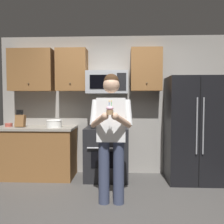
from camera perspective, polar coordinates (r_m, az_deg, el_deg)
The scene contains 12 objects.
ground_plane at distance 3.22m, azimuth -0.12°, elevation -23.13°, with size 6.00×6.00×0.00m, color #474442.
wall_back at distance 4.64m, azimuth 0.94°, elevation 1.59°, with size 4.40×0.10×2.60m, color gray.
oven_range at distance 4.36m, azimuth -1.23°, elevation -9.63°, with size 0.76×0.70×0.93m.
microwave at distance 4.38m, azimuth -1.14°, elevation 6.99°, with size 0.74×0.41×0.40m.
refrigerator at distance 4.41m, azimuth 18.62°, elevation -3.88°, with size 0.90×0.75×1.80m.
cabinet_row_upper at distance 4.53m, azimuth -8.48°, elevation 9.75°, with size 2.78×0.36×0.76m.
counter_left at distance 4.66m, azimuth -17.59°, elevation -8.96°, with size 1.44×0.66×0.92m.
knife_block at distance 4.62m, azimuth -20.85°, elevation -1.90°, with size 0.16×0.15×0.32m.
bowl_large_white at distance 4.42m, azimuth -13.53°, elevation -2.63°, with size 0.28×0.28×0.13m.
bowl_small_colored at distance 4.77m, azimuth -23.21°, elevation -2.80°, with size 0.13×0.13×0.06m.
person at distance 3.24m, azimuth -0.18°, elevation -4.52°, with size 0.60×0.48×1.76m.
cupcake at distance 2.89m, azimuth -0.51°, elevation 0.48°, with size 0.09×0.09×0.17m.
Camera 1 is at (0.14, -2.89, 1.43)m, focal length 38.69 mm.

